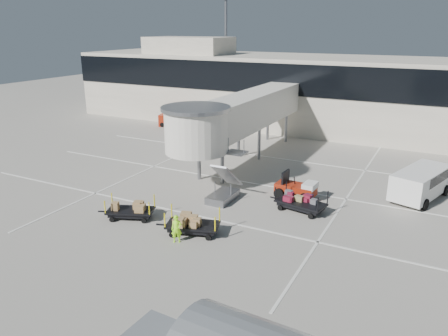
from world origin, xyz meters
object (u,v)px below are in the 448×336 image
at_px(baggage_tug, 297,189).
at_px(box_cart_far, 129,210).
at_px(belt_loader, 175,121).
at_px(ground_worker, 177,229).
at_px(minivan, 422,181).
at_px(suitcase_cart, 300,203).
at_px(box_cart_near, 194,225).

bearing_deg(baggage_tug, box_cart_far, -131.83).
bearing_deg(belt_loader, ground_worker, -71.69).
xyz_separation_m(box_cart_far, ground_worker, (4.31, -1.27, 0.27)).
xyz_separation_m(baggage_tug, minivan, (7.54, 3.92, 0.57)).
distance_m(suitcase_cart, belt_loader, 26.91).
bearing_deg(minivan, suitcase_cart, -120.58).
bearing_deg(box_cart_far, suitcase_cart, 11.14).
bearing_deg(ground_worker, baggage_tug, 38.03).
relative_size(suitcase_cart, box_cart_near, 1.04).
xyz_separation_m(baggage_tug, suitcase_cart, (0.91, -2.03, -0.12)).
bearing_deg(belt_loader, minivan, -37.44).
height_order(suitcase_cart, belt_loader, belt_loader).
height_order(baggage_tug, minivan, minivan).
bearing_deg(minivan, ground_worker, -113.16).
bearing_deg(suitcase_cart, box_cart_near, -116.46).
bearing_deg(box_cart_near, suitcase_cart, 36.00).
bearing_deg(belt_loader, box_cart_near, -69.74).
xyz_separation_m(ground_worker, minivan, (11.27, 13.13, 0.44)).
bearing_deg(box_cart_near, minivan, 29.75).
bearing_deg(suitcase_cart, box_cart_far, -136.36).
bearing_deg(belt_loader, suitcase_cart, -54.74).
height_order(suitcase_cart, box_cart_near, suitcase_cart).
xyz_separation_m(box_cart_near, belt_loader, (-16.42, 22.95, 0.15)).
xyz_separation_m(suitcase_cart, ground_worker, (-4.65, -7.18, 0.25)).
bearing_deg(suitcase_cart, belt_loader, 150.82).
bearing_deg(box_cart_far, box_cart_near, -21.66).
height_order(baggage_tug, box_cart_near, baggage_tug).
bearing_deg(box_cart_near, belt_loader, 108.29).
distance_m(box_cart_near, ground_worker, 1.37).
height_order(baggage_tug, box_cart_far, baggage_tug).
height_order(suitcase_cart, minivan, minivan).
bearing_deg(belt_loader, baggage_tug, -52.47).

